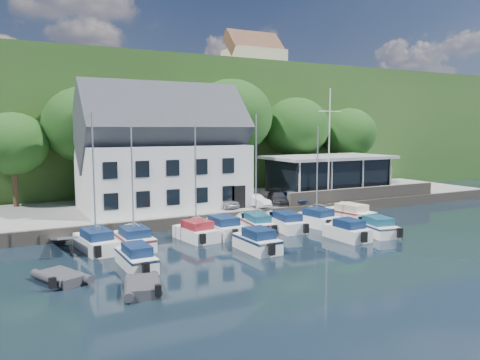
{
  "coord_description": "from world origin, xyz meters",
  "views": [
    {
      "loc": [
        -20.03,
        -23.47,
        7.98
      ],
      "look_at": [
        -3.18,
        9.0,
        3.93
      ],
      "focal_mm": 35.0,
      "sensor_mm": 36.0,
      "label": 1
    }
  ],
  "objects_px": {
    "dinghy_0": "(62,276)",
    "boat_r1_5": "(286,221)",
    "car_white": "(255,200)",
    "boat_r1_2": "(196,179)",
    "boat_r1_0": "(94,183)",
    "club_pavilion": "(328,175)",
    "flagpole": "(329,146)",
    "boat_r1_1": "(132,183)",
    "dinghy_1": "(142,285)",
    "boat_r2_4": "(376,226)",
    "car_blue": "(291,197)",
    "boat_r2_3": "(347,229)",
    "boat_r2_2": "(257,239)",
    "harbor_building": "(163,158)",
    "boat_r1_7": "(349,212)",
    "boat_r1_4": "(256,177)",
    "car_silver": "(223,201)",
    "boat_r1_6": "(317,171)",
    "boat_r2_0": "(136,256)",
    "car_dgrey": "(278,198)",
    "boat_r1_3": "(222,226)"
  },
  "relations": [
    {
      "from": "club_pavilion",
      "to": "car_blue",
      "type": "xyz_separation_m",
      "value": [
        -6.69,
        -3.03,
        -1.46
      ]
    },
    {
      "from": "club_pavilion",
      "to": "boat_r1_4",
      "type": "bearing_deg",
      "value": -148.77
    },
    {
      "from": "car_white",
      "to": "boat_r2_3",
      "type": "bearing_deg",
      "value": -92.66
    },
    {
      "from": "boat_r1_2",
      "to": "boat_r2_4",
      "type": "distance_m",
      "value": 13.98
    },
    {
      "from": "boat_r1_0",
      "to": "club_pavilion",
      "type": "bearing_deg",
      "value": 10.83
    },
    {
      "from": "boat_r1_2",
      "to": "dinghy_0",
      "type": "xyz_separation_m",
      "value": [
        -9.74,
        -5.47,
        -4.03
      ]
    },
    {
      "from": "boat_r1_4",
      "to": "harbor_building",
      "type": "bearing_deg",
      "value": 124.25
    },
    {
      "from": "car_white",
      "to": "boat_r2_4",
      "type": "relative_size",
      "value": 0.61
    },
    {
      "from": "boat_r1_1",
      "to": "boat_r2_3",
      "type": "height_order",
      "value": "boat_r1_1"
    },
    {
      "from": "club_pavilion",
      "to": "car_white",
      "type": "height_order",
      "value": "club_pavilion"
    },
    {
      "from": "boat_r1_2",
      "to": "boat_r1_5",
      "type": "height_order",
      "value": "boat_r1_2"
    },
    {
      "from": "boat_r1_4",
      "to": "dinghy_0",
      "type": "bearing_deg",
      "value": -151.99
    },
    {
      "from": "harbor_building",
      "to": "boat_r1_6",
      "type": "relative_size",
      "value": 1.59
    },
    {
      "from": "club_pavilion",
      "to": "boat_r1_4",
      "type": "distance_m",
      "value": 15.65
    },
    {
      "from": "boat_r2_4",
      "to": "boat_r1_6",
      "type": "bearing_deg",
      "value": 123.49
    },
    {
      "from": "car_dgrey",
      "to": "boat_r2_3",
      "type": "relative_size",
      "value": 0.77
    },
    {
      "from": "club_pavilion",
      "to": "boat_r2_2",
      "type": "distance_m",
      "value": 21.22
    },
    {
      "from": "car_blue",
      "to": "boat_r1_3",
      "type": "height_order",
      "value": "car_blue"
    },
    {
      "from": "car_white",
      "to": "boat_r2_4",
      "type": "distance_m",
      "value": 11.29
    },
    {
      "from": "club_pavilion",
      "to": "boat_r1_1",
      "type": "distance_m",
      "value": 24.93
    },
    {
      "from": "car_silver",
      "to": "boat_r2_4",
      "type": "height_order",
      "value": "car_silver"
    },
    {
      "from": "boat_r2_2",
      "to": "dinghy_0",
      "type": "height_order",
      "value": "boat_r2_2"
    },
    {
      "from": "boat_r2_3",
      "to": "dinghy_1",
      "type": "xyz_separation_m",
      "value": [
        -16.16,
        -3.95,
        -0.38
      ]
    },
    {
      "from": "boat_r1_1",
      "to": "boat_r2_0",
      "type": "height_order",
      "value": "boat_r1_1"
    },
    {
      "from": "harbor_building",
      "to": "club_pavilion",
      "type": "distance_m",
      "value": 18.15
    },
    {
      "from": "club_pavilion",
      "to": "boat_r1_5",
      "type": "relative_size",
      "value": 2.12
    },
    {
      "from": "boat_r1_3",
      "to": "dinghy_0",
      "type": "distance_m",
      "value": 13.36
    },
    {
      "from": "harbor_building",
      "to": "car_silver",
      "type": "distance_m",
      "value": 6.53
    },
    {
      "from": "boat_r1_4",
      "to": "boat_r1_5",
      "type": "bearing_deg",
      "value": -14.11
    },
    {
      "from": "boat_r2_4",
      "to": "flagpole",
      "type": "bearing_deg",
      "value": 82.51
    },
    {
      "from": "car_blue",
      "to": "boat_r2_3",
      "type": "xyz_separation_m",
      "value": [
        -2.21,
        -10.6,
        -0.85
      ]
    },
    {
      "from": "boat_r1_6",
      "to": "boat_r1_0",
      "type": "bearing_deg",
      "value": 169.2
    },
    {
      "from": "car_silver",
      "to": "boat_r1_1",
      "type": "relative_size",
      "value": 0.4
    },
    {
      "from": "boat_r2_2",
      "to": "dinghy_1",
      "type": "bearing_deg",
      "value": -156.77
    },
    {
      "from": "boat_r1_5",
      "to": "boat_r2_4",
      "type": "distance_m",
      "value": 6.87
    },
    {
      "from": "dinghy_0",
      "to": "boat_r1_5",
      "type": "bearing_deg",
      "value": -6.7
    },
    {
      "from": "club_pavilion",
      "to": "harbor_building",
      "type": "bearing_deg",
      "value": 178.41
    },
    {
      "from": "car_blue",
      "to": "boat_r1_7",
      "type": "bearing_deg",
      "value": -69.83
    },
    {
      "from": "dinghy_1",
      "to": "boat_r2_4",
      "type": "bearing_deg",
      "value": 25.76
    },
    {
      "from": "car_white",
      "to": "boat_r1_2",
      "type": "relative_size",
      "value": 0.38
    },
    {
      "from": "car_white",
      "to": "boat_r1_3",
      "type": "xyz_separation_m",
      "value": [
        -5.64,
        -5.08,
        -0.8
      ]
    },
    {
      "from": "boat_r1_2",
      "to": "boat_r2_3",
      "type": "height_order",
      "value": "boat_r1_2"
    },
    {
      "from": "club_pavilion",
      "to": "dinghy_1",
      "type": "bearing_deg",
      "value": -144.95
    },
    {
      "from": "club_pavilion",
      "to": "boat_r1_2",
      "type": "xyz_separation_m",
      "value": [
        -18.65,
        -8.76,
        1.34
      ]
    },
    {
      "from": "car_white",
      "to": "boat_r1_6",
      "type": "distance_m",
      "value": 6.87
    },
    {
      "from": "harbor_building",
      "to": "boat_r1_5",
      "type": "distance_m",
      "value": 12.54
    },
    {
      "from": "boat_r1_7",
      "to": "boat_r2_0",
      "type": "bearing_deg",
      "value": -175.16
    },
    {
      "from": "car_blue",
      "to": "boat_r1_2",
      "type": "relative_size",
      "value": 0.39
    },
    {
      "from": "boat_r1_6",
      "to": "boat_r2_3",
      "type": "distance_m",
      "value": 6.13
    },
    {
      "from": "flagpole",
      "to": "boat_r1_1",
      "type": "distance_m",
      "value": 20.76
    }
  ]
}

